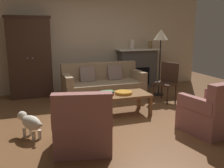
{
  "coord_description": "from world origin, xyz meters",
  "views": [
    {
      "loc": [
        -1.48,
        -4.2,
        1.66
      ],
      "look_at": [
        0.16,
        0.55,
        0.55
      ],
      "focal_mm": 39.78,
      "sensor_mm": 36.0,
      "label": 1
    }
  ],
  "objects_px": {
    "couch": "(103,86)",
    "armchair_near_right": "(212,114)",
    "mantel_vase_cream": "(132,44)",
    "armoire": "(30,57)",
    "floor_lamp": "(161,39)",
    "fireplace": "(137,68)",
    "fruit_bowl": "(124,93)",
    "mantel_vase_bronze": "(150,45)",
    "book_stack": "(107,93)",
    "dog": "(30,122)",
    "coffee_table": "(121,96)",
    "armchair_near_left": "(83,128)",
    "side_chair_wooden": "(167,80)"
  },
  "relations": [
    {
      "from": "fireplace",
      "to": "mantel_vase_cream",
      "type": "xyz_separation_m",
      "value": [
        -0.18,
        -0.02,
        0.68
      ]
    },
    {
      "from": "armoire",
      "to": "floor_lamp",
      "type": "xyz_separation_m",
      "value": [
        3.1,
        -0.93,
        0.45
      ]
    },
    {
      "from": "coffee_table",
      "to": "armchair_near_left",
      "type": "height_order",
      "value": "armchair_near_left"
    },
    {
      "from": "book_stack",
      "to": "floor_lamp",
      "type": "xyz_separation_m",
      "value": [
        1.76,
        1.08,
        0.98
      ]
    },
    {
      "from": "dog",
      "to": "fruit_bowl",
      "type": "bearing_deg",
      "value": 16.68
    },
    {
      "from": "fireplace",
      "to": "coffee_table",
      "type": "bearing_deg",
      "value": -122.04
    },
    {
      "from": "couch",
      "to": "fruit_bowl",
      "type": "bearing_deg",
      "value": -87.5
    },
    {
      "from": "fireplace",
      "to": "couch",
      "type": "bearing_deg",
      "value": -145.56
    },
    {
      "from": "coffee_table",
      "to": "mantel_vase_bronze",
      "type": "xyz_separation_m",
      "value": [
        1.69,
        2.08,
        0.86
      ]
    },
    {
      "from": "side_chair_wooden",
      "to": "floor_lamp",
      "type": "relative_size",
      "value": 0.54
    },
    {
      "from": "armchair_near_left",
      "to": "dog",
      "type": "bearing_deg",
      "value": 137.21
    },
    {
      "from": "coffee_table",
      "to": "fruit_bowl",
      "type": "distance_m",
      "value": 0.09
    },
    {
      "from": "side_chair_wooden",
      "to": "coffee_table",
      "type": "bearing_deg",
      "value": -157.94
    },
    {
      "from": "mantel_vase_cream",
      "to": "armoire",
      "type": "bearing_deg",
      "value": -178.76
    },
    {
      "from": "armoire",
      "to": "armchair_near_left",
      "type": "xyz_separation_m",
      "value": [
        0.59,
        -3.22,
        -0.68
      ]
    },
    {
      "from": "armchair_near_right",
      "to": "mantel_vase_bronze",
      "type": "bearing_deg",
      "value": 79.73
    },
    {
      "from": "book_stack",
      "to": "floor_lamp",
      "type": "relative_size",
      "value": 0.16
    },
    {
      "from": "armoire",
      "to": "couch",
      "type": "xyz_separation_m",
      "value": [
        1.62,
        -0.83,
        -0.67
      ]
    },
    {
      "from": "armoire",
      "to": "armchair_near_left",
      "type": "distance_m",
      "value": 3.34
    },
    {
      "from": "fireplace",
      "to": "mantel_vase_cream",
      "type": "bearing_deg",
      "value": -174.31
    },
    {
      "from": "book_stack",
      "to": "couch",
      "type": "bearing_deg",
      "value": 76.42
    },
    {
      "from": "mantel_vase_cream",
      "to": "dog",
      "type": "distance_m",
      "value": 4.02
    },
    {
      "from": "coffee_table",
      "to": "armchair_near_left",
      "type": "bearing_deg",
      "value": -131.06
    },
    {
      "from": "mantel_vase_bronze",
      "to": "floor_lamp",
      "type": "xyz_separation_m",
      "value": [
        -0.23,
        -0.99,
        0.21
      ]
    },
    {
      "from": "fireplace",
      "to": "mantel_vase_bronze",
      "type": "xyz_separation_m",
      "value": [
        0.38,
        -0.02,
        0.66
      ]
    },
    {
      "from": "armchair_near_left",
      "to": "armchair_near_right",
      "type": "relative_size",
      "value": 1.03
    },
    {
      "from": "dog",
      "to": "armoire",
      "type": "bearing_deg",
      "value": 87.79
    },
    {
      "from": "fireplace",
      "to": "coffee_table",
      "type": "height_order",
      "value": "fireplace"
    },
    {
      "from": "fireplace",
      "to": "couch",
      "type": "relative_size",
      "value": 0.65
    },
    {
      "from": "fruit_bowl",
      "to": "side_chair_wooden",
      "type": "xyz_separation_m",
      "value": [
        1.32,
        0.57,
        0.07
      ]
    },
    {
      "from": "armchair_near_right",
      "to": "coffee_table",
      "type": "bearing_deg",
      "value": 129.79
    },
    {
      "from": "book_stack",
      "to": "armchair_near_left",
      "type": "relative_size",
      "value": 0.28
    },
    {
      "from": "fireplace",
      "to": "side_chair_wooden",
      "type": "xyz_separation_m",
      "value": [
        0.04,
        -1.55,
        -0.06
      ]
    },
    {
      "from": "armoire",
      "to": "mantel_vase_cream",
      "type": "relative_size",
      "value": 7.56
    },
    {
      "from": "mantel_vase_cream",
      "to": "book_stack",
      "type": "bearing_deg",
      "value": -124.59
    },
    {
      "from": "couch",
      "to": "armchair_near_right",
      "type": "relative_size",
      "value": 2.17
    },
    {
      "from": "mantel_vase_cream",
      "to": "dog",
      "type": "bearing_deg",
      "value": -137.44
    },
    {
      "from": "fruit_bowl",
      "to": "dog",
      "type": "xyz_separation_m",
      "value": [
        -1.78,
        -0.53,
        -0.2
      ]
    },
    {
      "from": "fruit_bowl",
      "to": "mantel_vase_bronze",
      "type": "bearing_deg",
      "value": 51.82
    },
    {
      "from": "armchair_near_right",
      "to": "side_chair_wooden",
      "type": "distance_m",
      "value": 1.88
    },
    {
      "from": "fireplace",
      "to": "mantel_vase_bronze",
      "type": "distance_m",
      "value": 0.76
    },
    {
      "from": "fruit_bowl",
      "to": "mantel_vase_cream",
      "type": "relative_size",
      "value": 1.29
    },
    {
      "from": "armoire",
      "to": "floor_lamp",
      "type": "distance_m",
      "value": 3.27
    },
    {
      "from": "couch",
      "to": "mantel_vase_cream",
      "type": "xyz_separation_m",
      "value": [
        1.15,
        0.89,
        0.93
      ]
    },
    {
      "from": "mantel_vase_cream",
      "to": "armchair_near_right",
      "type": "height_order",
      "value": "mantel_vase_cream"
    },
    {
      "from": "coffee_table",
      "to": "fireplace",
      "type": "bearing_deg",
      "value": 57.96
    },
    {
      "from": "armchair_near_right",
      "to": "dog",
      "type": "xyz_separation_m",
      "value": [
        -2.82,
        0.75,
        -0.07
      ]
    },
    {
      "from": "mantel_vase_cream",
      "to": "armchair_near_right",
      "type": "bearing_deg",
      "value": -90.89
    },
    {
      "from": "fruit_bowl",
      "to": "couch",
      "type": "bearing_deg",
      "value": 92.5
    },
    {
      "from": "fireplace",
      "to": "dog",
      "type": "xyz_separation_m",
      "value": [
        -3.05,
        -2.65,
        -0.32
      ]
    }
  ]
}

